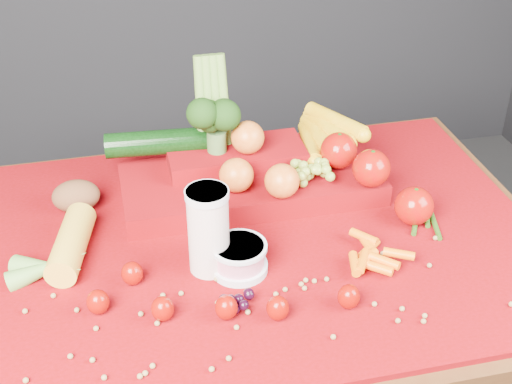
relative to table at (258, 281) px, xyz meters
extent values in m
cube|color=#3E1D0E|center=(0.00, 0.00, 0.07)|extent=(1.10, 0.80, 0.05)
cube|color=#3E1D0E|center=(-0.48, 0.33, -0.31)|extent=(0.06, 0.06, 0.70)
cube|color=#3E1D0E|center=(0.48, 0.33, -0.31)|extent=(0.06, 0.06, 0.70)
cube|color=maroon|center=(0.00, 0.00, 0.10)|extent=(1.05, 0.75, 0.01)
cylinder|color=beige|center=(-0.10, -0.07, 0.19)|extent=(0.07, 0.07, 0.16)
cylinder|color=silver|center=(-0.10, -0.07, 0.26)|extent=(0.08, 0.08, 0.01)
cylinder|color=silver|center=(-0.06, -0.09, 0.11)|extent=(0.10, 0.10, 0.01)
cylinder|color=#CB7A86|center=(-0.06, -0.09, 0.14)|extent=(0.09, 0.09, 0.04)
cylinder|color=silver|center=(-0.06, -0.09, 0.16)|extent=(0.10, 0.10, 0.01)
ellipsoid|color=#890700|center=(-0.24, -0.08, 0.13)|extent=(0.04, 0.04, 0.04)
cone|color=#134B0D|center=(-0.24, -0.08, 0.15)|extent=(0.03, 0.03, 0.01)
ellipsoid|color=#890700|center=(-0.30, -0.14, 0.13)|extent=(0.04, 0.04, 0.04)
cone|color=#134B0D|center=(-0.30, -0.14, 0.15)|extent=(0.03, 0.03, 0.01)
ellipsoid|color=#890700|center=(-0.20, -0.18, 0.13)|extent=(0.04, 0.04, 0.04)
cone|color=#134B0D|center=(-0.20, -0.18, 0.15)|extent=(0.03, 0.03, 0.01)
ellipsoid|color=#890700|center=(-0.10, -0.20, 0.13)|extent=(0.04, 0.04, 0.04)
cone|color=#134B0D|center=(-0.10, -0.20, 0.15)|extent=(0.03, 0.03, 0.01)
ellipsoid|color=#890700|center=(-0.02, -0.22, 0.13)|extent=(0.04, 0.04, 0.04)
cone|color=#134B0D|center=(-0.02, -0.22, 0.15)|extent=(0.03, 0.03, 0.01)
ellipsoid|color=#890700|center=(0.10, -0.22, 0.13)|extent=(0.04, 0.04, 0.04)
cone|color=#134B0D|center=(0.10, -0.22, 0.15)|extent=(0.03, 0.03, 0.01)
cylinder|color=gold|center=(-0.34, 0.02, 0.13)|extent=(0.09, 0.19, 0.06)
ellipsoid|color=brown|center=(-0.33, 0.17, 0.14)|extent=(0.09, 0.07, 0.06)
cube|color=maroon|center=(0.02, 0.15, 0.13)|extent=(0.52, 0.22, 0.04)
cube|color=maroon|center=(0.00, 0.20, 0.17)|extent=(0.28, 0.12, 0.03)
sphere|color=#A60005|center=(0.24, 0.06, 0.19)|extent=(0.08, 0.08, 0.08)
sphere|color=#A60005|center=(0.30, -0.02, 0.14)|extent=(0.08, 0.08, 0.08)
sphere|color=#A60005|center=(0.20, 0.14, 0.19)|extent=(0.08, 0.08, 0.08)
sphere|color=#BB4C12|center=(-0.02, 0.10, 0.19)|extent=(0.07, 0.07, 0.07)
sphere|color=#BB4C12|center=(0.06, 0.06, 0.19)|extent=(0.07, 0.07, 0.07)
sphere|color=#BB4C12|center=(0.02, 0.18, 0.22)|extent=(0.07, 0.07, 0.07)
cylinder|color=gold|center=(0.16, 0.22, 0.17)|extent=(0.06, 0.16, 0.04)
cylinder|color=gold|center=(0.18, 0.22, 0.18)|extent=(0.04, 0.16, 0.04)
cylinder|color=gold|center=(0.20, 0.22, 0.20)|extent=(0.07, 0.16, 0.04)
cylinder|color=gold|center=(0.22, 0.22, 0.21)|extent=(0.10, 0.16, 0.04)
cylinder|color=#3F662D|center=(-0.04, 0.20, 0.21)|extent=(0.04, 0.04, 0.04)
cylinder|color=olive|center=(-0.06, 0.24, 0.26)|extent=(0.03, 0.06, 0.22)
cylinder|color=olive|center=(-0.05, 0.24, 0.26)|extent=(0.02, 0.06, 0.22)
cylinder|color=olive|center=(-0.03, 0.24, 0.26)|extent=(0.02, 0.06, 0.22)
cylinder|color=olive|center=(-0.01, 0.24, 0.26)|extent=(0.03, 0.06, 0.22)
cylinder|color=black|center=(-0.14, 0.24, 0.20)|extent=(0.24, 0.07, 0.05)
camera|label=1|loc=(-0.25, -1.04, 0.91)|focal=50.00mm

